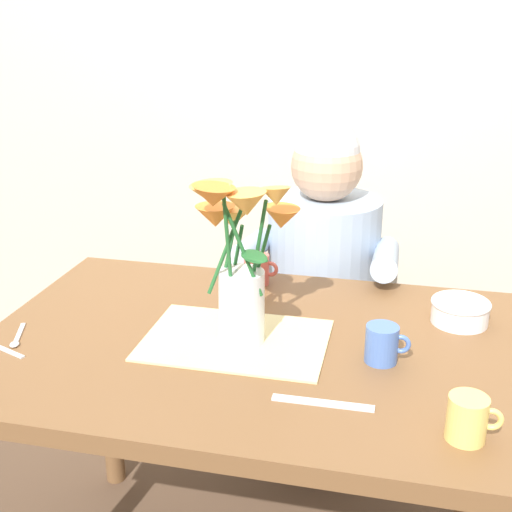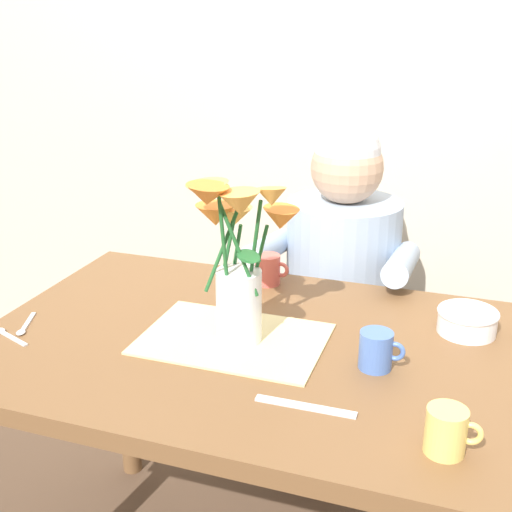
# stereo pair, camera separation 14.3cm
# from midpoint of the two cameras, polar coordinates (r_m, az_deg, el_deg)

# --- Properties ---
(wood_panel_backdrop) EXTENTS (4.00, 0.10, 2.50)m
(wood_panel_backdrop) POSITION_cam_midpoint_polar(r_m,az_deg,el_deg) (2.32, 4.11, 16.20)
(wood_panel_backdrop) COLOR beige
(wood_panel_backdrop) RESTS_ON ground_plane
(dining_table) EXTENTS (1.20, 0.80, 0.74)m
(dining_table) POSITION_cam_midpoint_polar(r_m,az_deg,el_deg) (1.50, -2.91, -10.67)
(dining_table) COLOR brown
(dining_table) RESTS_ON ground_plane
(seated_person) EXTENTS (0.45, 0.47, 1.14)m
(seated_person) POSITION_cam_midpoint_polar(r_m,az_deg,el_deg) (2.06, 3.74, -4.16)
(seated_person) COLOR #4C4C56
(seated_person) RESTS_ON ground_plane
(striped_placemat) EXTENTS (0.40, 0.28, 0.00)m
(striped_placemat) POSITION_cam_midpoint_polar(r_m,az_deg,el_deg) (1.46, -4.60, -7.35)
(striped_placemat) COLOR beige
(striped_placemat) RESTS_ON dining_table
(flower_vase) EXTENTS (0.25, 0.24, 0.37)m
(flower_vase) POSITION_cam_midpoint_polar(r_m,az_deg,el_deg) (1.37, -4.52, 0.23)
(flower_vase) COLOR silver
(flower_vase) RESTS_ON dining_table
(ceramic_bowl) EXTENTS (0.14, 0.14, 0.06)m
(ceramic_bowl) POSITION_cam_midpoint_polar(r_m,az_deg,el_deg) (1.57, 14.88, -4.68)
(ceramic_bowl) COLOR white
(ceramic_bowl) RESTS_ON dining_table
(dinner_knife) EXTENTS (0.19, 0.02, 0.00)m
(dinner_knife) POSITION_cam_midpoint_polar(r_m,az_deg,el_deg) (1.24, 2.47, -12.75)
(dinner_knife) COLOR silver
(dinner_knife) RESTS_ON dining_table
(coffee_cup) EXTENTS (0.09, 0.07, 0.08)m
(coffee_cup) POSITION_cam_midpoint_polar(r_m,az_deg,el_deg) (1.37, 8.01, -7.65)
(coffee_cup) COLOR #476BB7
(coffee_cup) RESTS_ON dining_table
(tea_cup) EXTENTS (0.09, 0.07, 0.08)m
(tea_cup) POSITION_cam_midpoint_polar(r_m,az_deg,el_deg) (1.16, 14.58, -13.61)
(tea_cup) COLOR #E5C666
(tea_cup) RESTS_ON dining_table
(ceramic_mug) EXTENTS (0.09, 0.07, 0.08)m
(ceramic_mug) POSITION_cam_midpoint_polar(r_m,az_deg,el_deg) (1.73, -2.26, -1.20)
(ceramic_mug) COLOR #CC564C
(ceramic_mug) RESTS_ON dining_table
(spoon_0) EXTENTS (0.06, 0.12, 0.01)m
(spoon_0) POSITION_cam_midpoint_polar(r_m,az_deg,el_deg) (1.57, -22.59, -6.75)
(spoon_0) COLOR silver
(spoon_0) RESTS_ON dining_table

